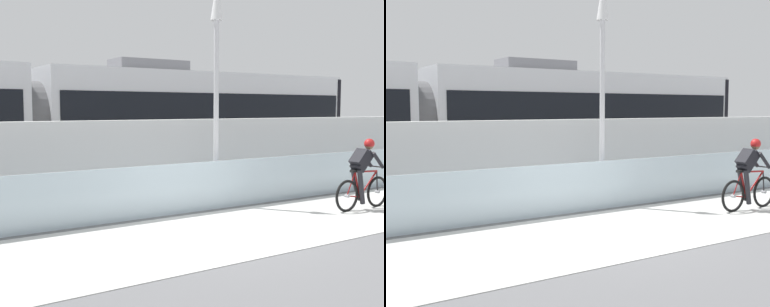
# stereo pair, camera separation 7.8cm
# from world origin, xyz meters

# --- Properties ---
(ground_plane) EXTENTS (200.00, 200.00, 0.00)m
(ground_plane) POSITION_xyz_m (0.00, 0.00, 0.00)
(ground_plane) COLOR slate
(bike_path_deck) EXTENTS (32.00, 3.20, 0.01)m
(bike_path_deck) POSITION_xyz_m (0.00, 0.00, 0.01)
(bike_path_deck) COLOR silver
(bike_path_deck) RESTS_ON ground
(glass_parapet) EXTENTS (32.00, 0.05, 1.10)m
(glass_parapet) POSITION_xyz_m (0.00, 1.85, 0.55)
(glass_parapet) COLOR silver
(glass_parapet) RESTS_ON ground
(concrete_barrier_wall) EXTENTS (32.00, 0.36, 2.01)m
(concrete_barrier_wall) POSITION_xyz_m (0.00, 3.65, 1.00)
(concrete_barrier_wall) COLOR silver
(concrete_barrier_wall) RESTS_ON ground
(tram_rail_near) EXTENTS (32.00, 0.08, 0.01)m
(tram_rail_near) POSITION_xyz_m (0.00, 6.13, 0.00)
(tram_rail_near) COLOR #595654
(tram_rail_near) RESTS_ON ground
(tram_rail_far) EXTENTS (32.00, 0.08, 0.01)m
(tram_rail_far) POSITION_xyz_m (0.00, 7.57, 0.00)
(tram_rail_far) COLOR #595654
(tram_rail_far) RESTS_ON ground
(tram) EXTENTS (22.56, 2.54, 3.81)m
(tram) POSITION_xyz_m (-1.83, 6.85, 1.89)
(tram) COLOR silver
(tram) RESTS_ON ground
(cyclist_on_bike) EXTENTS (1.77, 0.58, 1.61)m
(cyclist_on_bike) POSITION_xyz_m (3.77, -0.00, 0.80)
(cyclist_on_bike) COLOR black
(cyclist_on_bike) RESTS_ON ground
(lamp_post_antenna) EXTENTS (0.28, 0.28, 5.20)m
(lamp_post_antenna) POSITION_xyz_m (1.23, 2.15, 3.29)
(lamp_post_antenna) COLOR gray
(lamp_post_antenna) RESTS_ON ground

